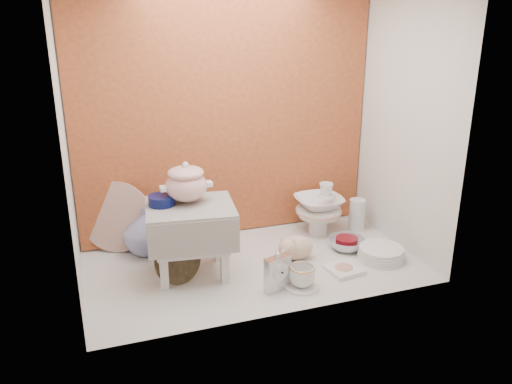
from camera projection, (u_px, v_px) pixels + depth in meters
ground at (254, 265)px, 2.90m from camera, size 1.80×1.80×0.00m
niche_shell at (242, 91)px, 2.74m from camera, size 1.86×1.03×1.53m
step_stool at (192, 240)px, 2.74m from camera, size 0.49×0.44×0.39m
soup_tureen at (186, 182)px, 2.69m from camera, size 0.33×0.33×0.22m
cobalt_bowl at (162, 200)px, 2.68m from camera, size 0.17×0.17×0.05m
floral_platter at (116, 217)px, 3.01m from camera, size 0.42×0.23×0.41m
blue_white_vase at (146, 230)px, 3.01m from camera, size 0.33×0.33×0.28m
lacquer_tray at (178, 260)px, 2.68m from camera, size 0.26×0.13×0.25m
mantel_clock at (278, 272)px, 2.62m from camera, size 0.15×0.09×0.20m
plush_pig at (296, 247)px, 2.94m from camera, size 0.29×0.23×0.15m
teacup_saucer at (302, 286)px, 2.67m from camera, size 0.23×0.23×0.01m
gold_rim_teacup at (302, 276)px, 2.65m from camera, size 0.15×0.15×0.11m
lattice_dish at (344, 269)px, 2.83m from camera, size 0.19×0.19×0.02m
dinner_plate_stack at (381, 253)px, 2.95m from camera, size 0.33×0.33×0.07m
crystal_bowl at (347, 244)px, 3.08m from camera, size 0.23×0.23×0.07m
clear_glass_vase at (357, 215)px, 3.33m from camera, size 0.11×0.11×0.20m
porcelain_tower at (319, 209)px, 3.25m from camera, size 0.32×0.32×0.33m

